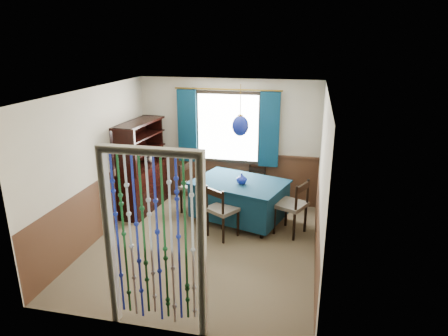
% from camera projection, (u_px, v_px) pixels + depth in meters
% --- Properties ---
extents(floor, '(4.00, 4.00, 0.00)m').
position_uv_depth(floor, '(203.00, 246.00, 6.52)').
color(floor, brown).
rests_on(floor, ground).
extents(ceiling, '(4.00, 4.00, 0.00)m').
position_uv_depth(ceiling, '(200.00, 91.00, 5.74)').
color(ceiling, silver).
rests_on(ceiling, ground).
extents(wall_back, '(3.60, 0.00, 3.60)m').
position_uv_depth(wall_back, '(228.00, 142.00, 7.98)').
color(wall_back, beige).
rests_on(wall_back, ground).
extents(wall_front, '(3.60, 0.00, 3.60)m').
position_uv_depth(wall_front, '(152.00, 232.00, 4.27)').
color(wall_front, beige).
rests_on(wall_front, ground).
extents(wall_left, '(0.00, 4.00, 4.00)m').
position_uv_depth(wall_left, '(95.00, 166.00, 6.50)').
color(wall_left, beige).
rests_on(wall_left, ground).
extents(wall_right, '(0.00, 4.00, 4.00)m').
position_uv_depth(wall_right, '(322.00, 182.00, 5.76)').
color(wall_right, beige).
rests_on(wall_right, ground).
extents(wainscot_back, '(3.60, 0.00, 3.60)m').
position_uv_depth(wainscot_back, '(228.00, 177.00, 8.20)').
color(wainscot_back, '#492C1B').
rests_on(wainscot_back, ground).
extents(wainscot_front, '(3.60, 0.00, 3.60)m').
position_uv_depth(wainscot_front, '(156.00, 291.00, 4.52)').
color(wainscot_front, '#492C1B').
rests_on(wainscot_front, ground).
extents(wainscot_left, '(0.00, 4.00, 4.00)m').
position_uv_depth(wainscot_left, '(101.00, 208.00, 6.73)').
color(wainscot_left, '#492C1B').
rests_on(wainscot_left, ground).
extents(wainscot_right, '(0.00, 4.00, 4.00)m').
position_uv_depth(wainscot_right, '(317.00, 229.00, 6.00)').
color(wainscot_right, '#492C1B').
rests_on(wainscot_right, ground).
extents(window, '(1.32, 0.12, 1.42)m').
position_uv_depth(window, '(228.00, 128.00, 7.84)').
color(window, black).
rests_on(window, wall_back).
extents(doorway, '(1.16, 0.12, 2.18)m').
position_uv_depth(doorway, '(155.00, 246.00, 4.39)').
color(doorway, silver).
rests_on(doorway, ground).
extents(dining_table, '(1.86, 1.54, 0.77)m').
position_uv_depth(dining_table, '(239.00, 198.00, 7.27)').
color(dining_table, '#0C2B3F').
rests_on(dining_table, floor).
extents(chair_near, '(0.62, 0.61, 0.92)m').
position_uv_depth(chair_near, '(221.00, 210.00, 6.68)').
color(chair_near, black).
rests_on(chair_near, floor).
extents(chair_far, '(0.47, 0.46, 0.80)m').
position_uv_depth(chair_far, '(255.00, 186.00, 7.92)').
color(chair_far, black).
rests_on(chair_far, floor).
extents(chair_left, '(0.57, 0.59, 0.97)m').
position_uv_depth(chair_left, '(193.00, 186.00, 7.67)').
color(chair_left, black).
rests_on(chair_left, floor).
extents(chair_right, '(0.62, 0.63, 0.97)m').
position_uv_depth(chair_right, '(292.00, 206.00, 6.78)').
color(chair_right, black).
rests_on(chair_right, floor).
extents(sideboard, '(0.58, 1.37, 1.75)m').
position_uv_depth(sideboard, '(142.00, 179.00, 7.76)').
color(sideboard, black).
rests_on(sideboard, floor).
extents(pendant_lamp, '(0.29, 0.29, 0.88)m').
position_uv_depth(pendant_lamp, '(240.00, 126.00, 6.85)').
color(pendant_lamp, olive).
rests_on(pendant_lamp, ceiling).
extents(vase_table, '(0.21, 0.21, 0.18)m').
position_uv_depth(vase_table, '(242.00, 179.00, 7.04)').
color(vase_table, navy).
rests_on(vase_table, dining_table).
extents(bowl_shelf, '(0.26, 0.26, 0.05)m').
position_uv_depth(bowl_shelf, '(139.00, 152.00, 7.38)').
color(bowl_shelf, beige).
rests_on(bowl_shelf, sideboard).
extents(vase_sideboard, '(0.20, 0.20, 0.17)m').
position_uv_depth(vase_sideboard, '(150.00, 158.00, 7.94)').
color(vase_sideboard, beige).
rests_on(vase_sideboard, sideboard).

